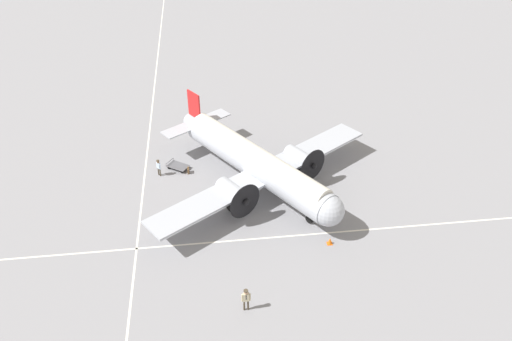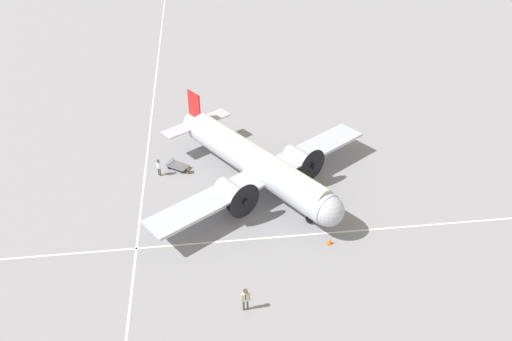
{
  "view_description": "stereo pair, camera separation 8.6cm",
  "coord_description": "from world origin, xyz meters",
  "px_view_note": "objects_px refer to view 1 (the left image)",
  "views": [
    {
      "loc": [
        -35.21,
        4.23,
        26.35
      ],
      "look_at": [
        0.0,
        0.0,
        1.68
      ],
      "focal_mm": 35.0,
      "sensor_mm": 36.0,
      "label": 1
    },
    {
      "loc": [
        -35.22,
        4.14,
        26.35
      ],
      "look_at": [
        0.0,
        0.0,
        1.68
      ],
      "focal_mm": 35.0,
      "sensor_mm": 36.0,
      "label": 2
    }
  ],
  "objects_px": {
    "crew_foreground": "(246,298)",
    "baggage_cart": "(178,166)",
    "traffic_cone": "(330,241)",
    "suitcase_near_door": "(188,170)",
    "passenger_boarding": "(159,166)",
    "airliner_main": "(259,164)"
  },
  "relations": [
    {
      "from": "suitcase_near_door",
      "to": "traffic_cone",
      "type": "distance_m",
      "value": 15.13
    },
    {
      "from": "passenger_boarding",
      "to": "baggage_cart",
      "type": "bearing_deg",
      "value": 75.43
    },
    {
      "from": "crew_foreground",
      "to": "baggage_cart",
      "type": "height_order",
      "value": "crew_foreground"
    },
    {
      "from": "airliner_main",
      "to": "traffic_cone",
      "type": "distance_m",
      "value": 9.16
    },
    {
      "from": "airliner_main",
      "to": "suitcase_near_door",
      "type": "relative_size",
      "value": 34.67
    },
    {
      "from": "passenger_boarding",
      "to": "suitcase_near_door",
      "type": "xyz_separation_m",
      "value": [
        0.07,
        -2.61,
        -0.75
      ]
    },
    {
      "from": "suitcase_near_door",
      "to": "baggage_cart",
      "type": "height_order",
      "value": "suitcase_near_door"
    },
    {
      "from": "passenger_boarding",
      "to": "traffic_cone",
      "type": "xyz_separation_m",
      "value": [
        -10.69,
        -13.25,
        -0.77
      ]
    },
    {
      "from": "baggage_cart",
      "to": "suitcase_near_door",
      "type": "bearing_deg",
      "value": -6.41
    },
    {
      "from": "crew_foreground",
      "to": "traffic_cone",
      "type": "bearing_deg",
      "value": -141.45
    },
    {
      "from": "traffic_cone",
      "to": "baggage_cart",
      "type": "bearing_deg",
      "value": 44.97
    },
    {
      "from": "crew_foreground",
      "to": "passenger_boarding",
      "type": "xyz_separation_m",
      "value": [
        16.19,
        6.27,
        -0.13
      ]
    },
    {
      "from": "traffic_cone",
      "to": "airliner_main",
      "type": "bearing_deg",
      "value": 30.29
    },
    {
      "from": "crew_foreground",
      "to": "passenger_boarding",
      "type": "relative_size",
      "value": 1.13
    },
    {
      "from": "crew_foreground",
      "to": "baggage_cart",
      "type": "distance_m",
      "value": 17.74
    },
    {
      "from": "baggage_cart",
      "to": "traffic_cone",
      "type": "xyz_separation_m",
      "value": [
        -11.61,
        -11.59,
        -0.02
      ]
    },
    {
      "from": "airliner_main",
      "to": "passenger_boarding",
      "type": "xyz_separation_m",
      "value": [
        3.03,
        8.77,
        -1.51
      ]
    },
    {
      "from": "crew_foreground",
      "to": "suitcase_near_door",
      "type": "xyz_separation_m",
      "value": [
        16.26,
        3.66,
        -0.88
      ]
    },
    {
      "from": "passenger_boarding",
      "to": "traffic_cone",
      "type": "relative_size",
      "value": 2.92
    },
    {
      "from": "crew_foreground",
      "to": "traffic_cone",
      "type": "distance_m",
      "value": 8.93
    },
    {
      "from": "suitcase_near_door",
      "to": "traffic_cone",
      "type": "bearing_deg",
      "value": -135.34
    },
    {
      "from": "suitcase_near_door",
      "to": "baggage_cart",
      "type": "distance_m",
      "value": 1.27
    }
  ]
}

